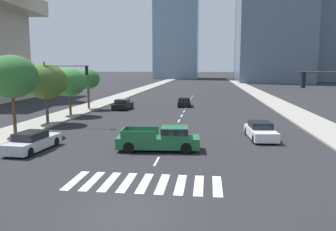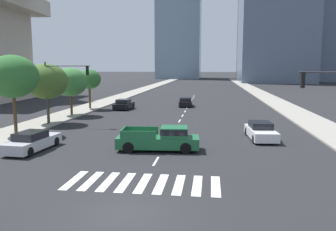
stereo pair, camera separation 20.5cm
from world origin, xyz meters
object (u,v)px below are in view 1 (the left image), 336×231
Objects in this scene: pickup_truck at (162,139)px; sedan_black_0 at (184,102)px; street_tree_nearest at (12,77)px; street_tree_third at (69,82)px; sedan_silver_2 at (32,142)px; sedan_white_1 at (261,131)px; traffic_signal_far at (61,82)px; street_tree_second at (46,81)px; street_tree_fourth at (88,79)px; sedan_black_3 at (123,105)px.

pickup_truck is 1.27× the size of sedan_black_0.
street_tree_nearest is 1.20× the size of street_tree_third.
pickup_truck reaches higher than sedan_silver_2.
sedan_white_1 is at bearing 2.95° from street_tree_nearest.
sedan_white_1 is 0.99× the size of sedan_silver_2.
pickup_truck is 1.20× the size of sedan_white_1.
traffic_signal_far is 1.03× the size of street_tree_second.
street_tree_nearest is (-4.15, 4.84, 4.34)m from sedan_silver_2.
sedan_black_0 is at bearing 23.02° from street_tree_fourth.
sedan_black_3 is 0.81× the size of street_tree_fourth.
sedan_silver_2 is at bearing -74.22° from sedan_white_1.
street_tree_third reaches higher than sedan_black_0.
sedan_black_0 is 26.97m from street_tree_nearest.
pickup_truck is at bearing -58.94° from street_tree_fourth.
pickup_truck is at bearing -36.27° from street_tree_second.
pickup_truck is 0.95× the size of traffic_signal_far.
street_tree_third reaches higher than sedan_silver_2.
sedan_silver_2 is 10.69m from traffic_signal_far.
sedan_white_1 is (7.36, 4.74, -0.18)m from pickup_truck.
sedan_black_3 reaches higher than sedan_white_1.
sedan_black_3 is 14.44m from traffic_signal_far.
sedan_black_0 is 0.94× the size of sedan_silver_2.
traffic_signal_far reaches higher than street_tree_fourth.
traffic_signal_far reaches higher than sedan_white_1.
street_tree_third is 1.04× the size of street_tree_fourth.
sedan_silver_2 is 0.80× the size of traffic_signal_far.
sedan_black_3 is 0.72× the size of street_tree_second.
pickup_truck is 14.20m from street_tree_nearest.
street_tree_nearest is 18.02m from street_tree_fourth.
sedan_silver_2 is 0.74× the size of street_tree_nearest.
sedan_white_1 is at bearing -27.64° from street_tree_third.
traffic_signal_far is 2.24m from street_tree_second.
sedan_white_1 is 23.71m from sedan_black_3.
traffic_signal_far is 13.21m from street_tree_fourth.
street_tree_second is at bearing 140.32° from sedan_black_0.
sedan_black_0 is 0.95× the size of sedan_white_1.
sedan_black_3 is at bearing 79.55° from traffic_signal_far.
street_tree_third is at bearing 90.00° from street_tree_nearest.
sedan_black_0 is 14.23m from street_tree_fourth.
street_tree_third is at bearing 128.81° from sedan_black_0.
street_tree_fourth is at bearing 90.00° from street_tree_second.
sedan_white_1 is 23.30m from street_tree_third.
sedan_white_1 is at bearing -164.64° from sedan_black_0.
sedan_black_3 is at bearing 8.44° from street_tree_fourth.
sedan_silver_2 is 23.52m from sedan_black_3.
sedan_black_0 is at bearing -165.01° from sedan_white_1.
sedan_black_0 is 21.93m from street_tree_second.
sedan_silver_2 is 17.43m from street_tree_third.
pickup_truck is 14.45m from traffic_signal_far.
street_tree_third is (0.00, 5.85, -0.33)m from street_tree_second.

